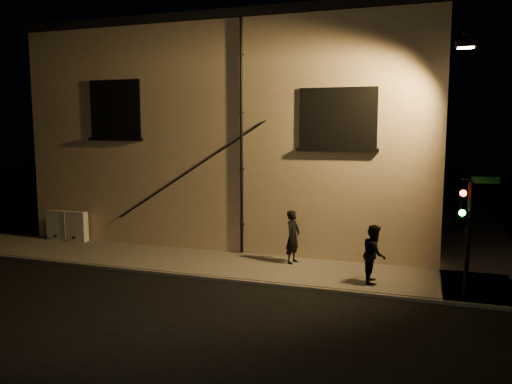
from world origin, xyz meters
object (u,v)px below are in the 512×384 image
(utility_cabinet, at_px, (67,226))
(pedestrian_b, at_px, (374,254))
(pedestrian_a, at_px, (293,237))
(traffic_signal, at_px, (461,217))

(utility_cabinet, distance_m, pedestrian_b, 12.52)
(pedestrian_a, height_order, traffic_signal, traffic_signal)
(pedestrian_b, bearing_deg, traffic_signal, -107.13)
(utility_cabinet, height_order, traffic_signal, traffic_signal)
(pedestrian_a, distance_m, pedestrian_b, 3.11)
(utility_cabinet, bearing_deg, traffic_signal, -8.90)
(pedestrian_b, distance_m, traffic_signal, 2.69)
(utility_cabinet, relative_size, traffic_signal, 0.56)
(utility_cabinet, xyz_separation_m, pedestrian_b, (12.39, -1.79, 0.26))
(pedestrian_b, height_order, traffic_signal, traffic_signal)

